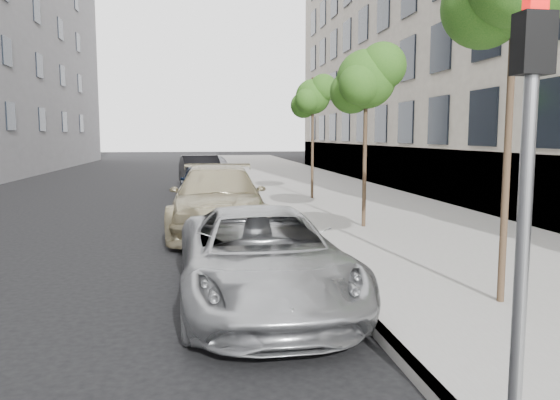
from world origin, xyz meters
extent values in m
plane|color=black|center=(0.00, 0.00, 0.00)|extent=(160.00, 160.00, 0.00)
cube|color=gray|center=(4.30, 24.00, 0.07)|extent=(6.40, 72.00, 0.14)
cube|color=#9E9B93|center=(1.18, 24.00, 0.07)|extent=(0.15, 72.00, 0.14)
cylinder|color=#38281C|center=(3.20, 1.50, 2.68)|extent=(0.10, 0.10, 5.08)
sphere|color=#1B5315|center=(2.90, 1.75, 4.22)|extent=(1.16, 1.16, 1.16)
cylinder|color=#38281C|center=(3.20, 8.00, 2.36)|extent=(0.10, 0.10, 4.43)
sphere|color=#1B5315|center=(3.20, 8.00, 3.87)|extent=(1.48, 1.48, 1.48)
sphere|color=#1B5315|center=(3.55, 7.80, 4.17)|extent=(1.18, 1.18, 1.18)
sphere|color=#1B5315|center=(2.90, 8.25, 3.57)|extent=(1.11, 1.11, 1.11)
cylinder|color=#38281C|center=(3.20, 14.50, 2.36)|extent=(0.10, 0.10, 4.45)
sphere|color=#1B5315|center=(3.20, 14.50, 3.89)|extent=(1.28, 1.28, 1.28)
sphere|color=#1B5315|center=(3.55, 14.30, 4.19)|extent=(1.02, 1.02, 1.02)
sphere|color=#1B5315|center=(2.90, 14.75, 3.59)|extent=(0.96, 0.96, 0.96)
cylinder|color=#939699|center=(1.30, -1.91, 1.51)|extent=(0.10, 0.10, 2.74)
cube|color=black|center=(1.30, -1.91, 3.09)|extent=(0.24, 0.18, 0.42)
cube|color=red|center=(1.30, -1.91, 3.36)|extent=(0.14, 0.10, 0.12)
imported|color=#A0A2A4|center=(-0.10, 2.32, 0.70)|extent=(2.43, 5.07, 1.39)
imported|color=tan|center=(-0.51, 8.53, 0.84)|extent=(2.54, 5.86, 1.68)
imported|color=black|center=(-0.77, 14.23, 0.75)|extent=(1.94, 4.48, 1.51)
imported|color=black|center=(-0.91, 20.06, 0.77)|extent=(2.22, 4.86, 1.54)
imported|color=gray|center=(-0.10, 26.13, 0.64)|extent=(2.26, 4.57, 1.28)
camera|label=1|loc=(-0.98, -5.44, 2.46)|focal=35.00mm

